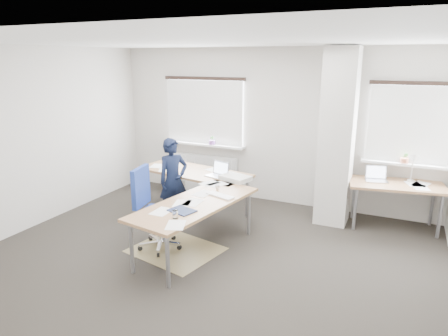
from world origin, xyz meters
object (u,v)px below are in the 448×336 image
at_px(desk_main, 197,187).
at_px(desk_side, 396,186).
at_px(task_chair, 157,226).
at_px(person, 173,180).

xyz_separation_m(desk_main, desk_side, (2.78, 1.36, -0.01)).
bearing_deg(desk_main, task_chair, -95.87).
relative_size(desk_side, person, 1.08).
bearing_deg(desk_main, person, 173.41).
relative_size(task_chair, person, 0.84).
xyz_separation_m(task_chair, person, (-0.30, 0.95, 0.37)).
height_order(desk_main, desk_side, desk_side).
bearing_deg(desk_side, task_chair, -154.28).
height_order(desk_side, task_chair, desk_side).
relative_size(desk_main, task_chair, 2.56).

